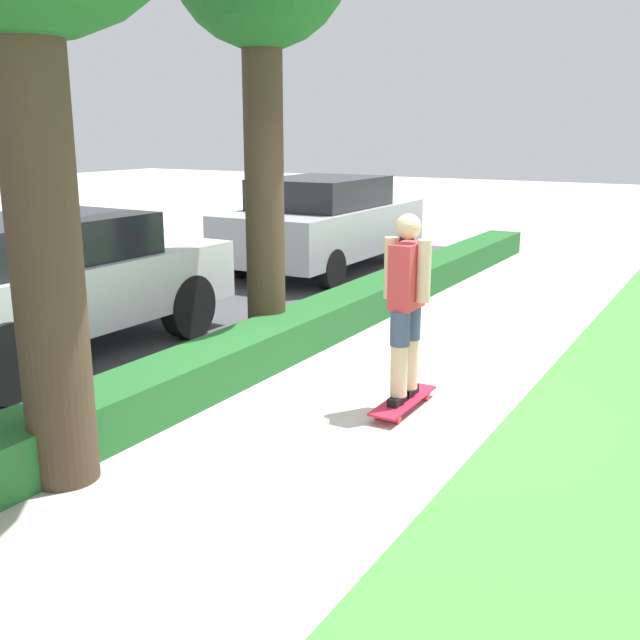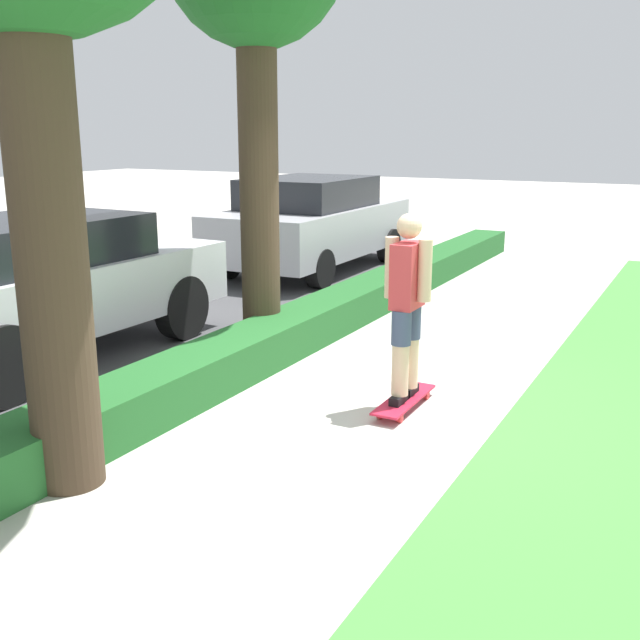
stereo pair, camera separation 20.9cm
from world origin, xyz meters
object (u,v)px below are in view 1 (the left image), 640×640
at_px(parked_car_middle, 48,281).
at_px(parked_car_rear, 324,223).
at_px(skateboard, 403,401).
at_px(skater_person, 406,303).

relative_size(parked_car_middle, parked_car_rear, 0.94).
xyz_separation_m(skateboard, skater_person, (-0.00, 0.00, 0.86)).
distance_m(skater_person, parked_car_middle, 3.92).
bearing_deg(parked_car_rear, skater_person, -145.09).
bearing_deg(skater_person, parked_car_rear, 35.65).
bearing_deg(parked_car_middle, parked_car_rear, 0.79).
relative_size(skater_person, parked_car_rear, 0.37).
xyz_separation_m(parked_car_middle, parked_car_rear, (5.78, -0.03, 0.01)).
distance_m(skateboard, parked_car_rear, 6.68).
height_order(parked_car_middle, parked_car_rear, parked_car_rear).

